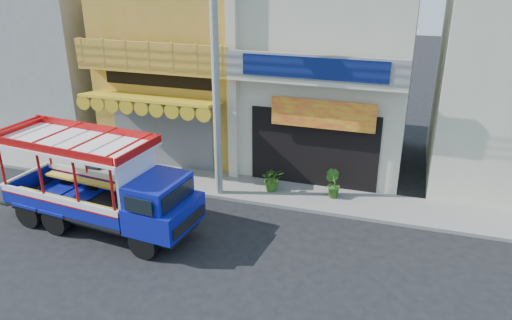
{
  "coord_description": "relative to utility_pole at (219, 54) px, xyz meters",
  "views": [
    {
      "loc": [
        5.1,
        -11.46,
        7.95
      ],
      "look_at": [
        0.62,
        2.5,
        1.88
      ],
      "focal_mm": 35.0,
      "sensor_mm": 36.0,
      "label": 1
    }
  ],
  "objects": [
    {
      "name": "ground",
      "position": [
        0.85,
        -3.3,
        -5.03
      ],
      "size": [
        90.0,
        90.0,
        0.0
      ],
      "primitive_type": "plane",
      "color": "black",
      "rests_on": "ground"
    },
    {
      "name": "sidewalk",
      "position": [
        0.85,
        0.7,
        -4.97
      ],
      "size": [
        30.0,
        2.0,
        0.12
      ],
      "primitive_type": "cube",
      "color": "slate",
      "rests_on": "ground"
    },
    {
      "name": "shophouse_left",
      "position": [
        -3.15,
        4.66,
        -0.92
      ],
      "size": [
        6.0,
        7.5,
        8.24
      ],
      "color": "#A48C24",
      "rests_on": "ground"
    },
    {
      "name": "shophouse_right",
      "position": [
        2.85,
        4.66,
        -0.93
      ],
      "size": [
        6.0,
        6.75,
        8.24
      ],
      "color": "beige",
      "rests_on": "ground"
    },
    {
      "name": "party_pilaster",
      "position": [
        -0.15,
        1.55,
        -1.03
      ],
      "size": [
        0.35,
        0.3,
        8.0
      ],
      "primitive_type": "cube",
      "color": "beige",
      "rests_on": "ground"
    },
    {
      "name": "filler_building_left",
      "position": [
        -10.15,
        4.7,
        -1.23
      ],
      "size": [
        6.0,
        6.0,
        7.6
      ],
      "primitive_type": "cube",
      "color": "gray",
      "rests_on": "ground"
    },
    {
      "name": "utility_pole",
      "position": [
        0.0,
        0.0,
        0.0
      ],
      "size": [
        28.0,
        0.26,
        9.0
      ],
      "color": "gray",
      "rests_on": "ground"
    },
    {
      "name": "songthaew_truck",
      "position": [
        -2.32,
        -3.28,
        -3.58
      ],
      "size": [
        6.63,
        2.75,
        3.01
      ],
      "color": "black",
      "rests_on": "ground"
    },
    {
      "name": "green_sign",
      "position": [
        -5.63,
        0.49,
        -4.48
      ],
      "size": [
        0.67,
        0.31,
        1.02
      ],
      "color": "black",
      "rests_on": "sidewalk"
    },
    {
      "name": "potted_plant_a",
      "position": [
        1.6,
        0.75,
        -4.47
      ],
      "size": [
        0.98,
        0.91,
        0.89
      ],
      "primitive_type": "imported",
      "rotation": [
        0.0,
        0.0,
        0.33
      ],
      "color": "#295418",
      "rests_on": "sidewalk"
    },
    {
      "name": "potted_plant_b",
      "position": [
        3.72,
        0.89,
        -4.42
      ],
      "size": [
        0.69,
        0.65,
        0.99
      ],
      "primitive_type": "imported",
      "rotation": [
        0.0,
        0.0,
        2.62
      ],
      "color": "#295418",
      "rests_on": "sidewalk"
    }
  ]
}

